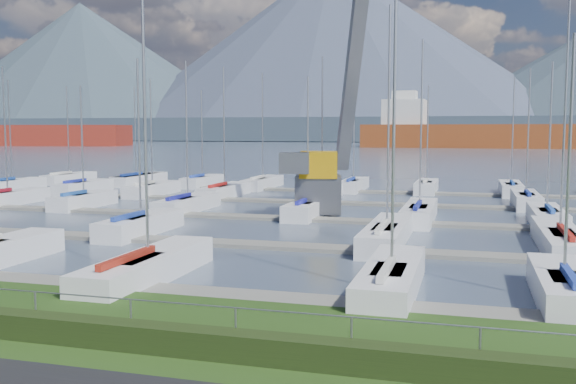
% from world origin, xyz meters
% --- Properties ---
extents(water, '(800.00, 540.00, 0.20)m').
position_xyz_m(water, '(0.00, 260.00, -0.40)').
color(water, '#485569').
extents(hedge, '(80.00, 0.70, 0.70)m').
position_xyz_m(hedge, '(0.00, -0.40, 0.35)').
color(hedge, '#223212').
rests_on(hedge, grass).
extents(fence, '(80.00, 0.04, 0.04)m').
position_xyz_m(fence, '(0.00, 0.00, 1.20)').
color(fence, gray).
rests_on(fence, grass).
extents(foothill, '(900.00, 80.00, 12.00)m').
position_xyz_m(foothill, '(0.00, 330.00, 6.00)').
color(foothill, '#3A4755').
rests_on(foothill, water).
extents(mountains, '(1190.00, 360.00, 115.00)m').
position_xyz_m(mountains, '(7.35, 404.62, 46.68)').
color(mountains, '#3F4F5D').
rests_on(mountains, water).
extents(docks, '(90.00, 41.60, 0.25)m').
position_xyz_m(docks, '(0.00, 26.00, -0.22)').
color(docks, slate).
rests_on(docks, water).
extents(crane, '(6.81, 13.17, 22.35)m').
position_xyz_m(crane, '(-2.11, 30.16, 5.33)').
color(crane, '#5A5B61').
rests_on(crane, water).
extents(cargo_ship_west, '(84.22, 32.48, 21.50)m').
position_xyz_m(cargo_ship_west, '(-161.52, 191.75, 3.73)').
color(cargo_ship_west, maroon).
rests_on(cargo_ship_west, water).
extents(cargo_ship_mid, '(92.40, 20.56, 21.50)m').
position_xyz_m(cargo_ship_mid, '(13.53, 209.53, 3.61)').
color(cargo_ship_mid, brown).
rests_on(cargo_ship_mid, water).
extents(sailboat_fleet, '(74.81, 50.19, 13.44)m').
position_xyz_m(sailboat_fleet, '(-2.10, 29.31, 5.37)').
color(sailboat_fleet, navy).
rests_on(sailboat_fleet, water).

